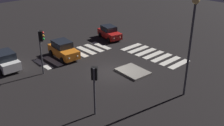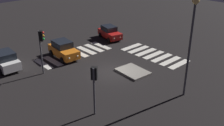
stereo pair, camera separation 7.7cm
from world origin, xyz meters
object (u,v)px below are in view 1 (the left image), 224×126
at_px(car_red, 109,32).
at_px(traffic_light_west, 95,79).
at_px(traffic_light_north, 41,42).
at_px(traffic_island, 133,71).
at_px(car_orange, 63,50).
at_px(street_lamp, 192,32).
at_px(car_white, 5,60).

bearing_deg(car_red, traffic_light_west, -33.55).
bearing_deg(car_red, traffic_light_north, -61.35).
bearing_deg(traffic_island, traffic_light_north, 48.86).
xyz_separation_m(car_orange, street_lamp, (-13.64, -2.93, 4.61)).
bearing_deg(traffic_light_north, street_lamp, -19.82).
distance_m(traffic_light_north, traffic_light_west, 8.45).
bearing_deg(traffic_light_west, traffic_island, -15.53).
relative_size(car_white, traffic_light_west, 1.15).
relative_size(car_red, traffic_light_west, 1.07).
bearing_deg(traffic_light_west, car_orange, 31.59).
xyz_separation_m(traffic_light_west, street_lamp, (-3.04, -7.13, 2.64)).
xyz_separation_m(car_white, traffic_light_north, (-3.76, -2.28, 2.39)).
height_order(car_white, traffic_light_west, traffic_light_west).
height_order(car_orange, traffic_light_west, traffic_light_west).
distance_m(car_white, traffic_light_west, 12.46).
height_order(traffic_island, traffic_light_west, traffic_light_west).
distance_m(car_white, traffic_light_north, 5.01).
distance_m(traffic_island, car_orange, 8.39).
height_order(car_white, street_lamp, street_lamp).
bearing_deg(street_lamp, car_white, 30.14).
xyz_separation_m(car_orange, car_red, (1.21, -8.02, -0.09)).
bearing_deg(car_white, traffic_light_west, -169.14).
height_order(traffic_light_west, street_lamp, street_lamp).
xyz_separation_m(traffic_island, street_lamp, (-5.79, -0.06, 5.43)).
height_order(car_orange, car_white, car_orange).
relative_size(traffic_light_north, street_lamp, 0.53).
xyz_separation_m(traffic_island, traffic_light_north, (5.68, 6.50, 3.21)).
bearing_deg(car_red, street_lamp, -6.49).
bearing_deg(car_red, traffic_island, -17.21).
bearing_deg(car_white, street_lamp, -146.99).
bearing_deg(car_white, traffic_island, -134.21).
xyz_separation_m(traffic_island, car_orange, (7.85, 2.86, 0.82)).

